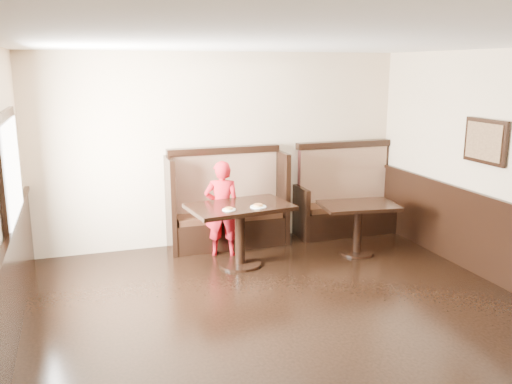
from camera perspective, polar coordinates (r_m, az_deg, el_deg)
name	(u,v)px	position (r m, az deg, el deg)	size (l,w,h in m)	color
ground	(322,351)	(5.30, 6.92, -16.31)	(7.00, 7.00, 0.00)	black
room_shell	(282,277)	(5.14, 2.72, -8.93)	(7.00, 7.00, 7.00)	beige
booth_main	(227,210)	(7.99, -3.08, -1.92)	(1.75, 0.72, 1.45)	black
booth_neighbor	(345,203)	(8.71, 9.40, -1.14)	(1.65, 0.72, 1.45)	black
table_main	(240,219)	(7.11, -1.72, -2.89)	(1.40, 0.98, 0.83)	black
table_neighbor	(358,217)	(7.73, 10.69, -2.56)	(1.12, 0.81, 0.72)	black
child	(222,209)	(7.51, -3.58, -1.75)	(0.49, 0.32, 1.35)	#B1121D
pizza_plate_left	(229,209)	(6.82, -2.86, -1.81)	(0.17, 0.17, 0.03)	white
pizza_plate_right	(258,206)	(6.94, 0.23, -1.49)	(0.21, 0.21, 0.04)	white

